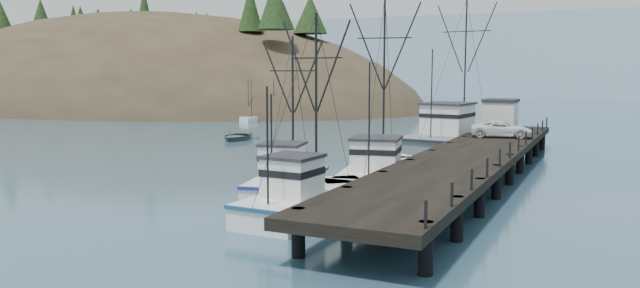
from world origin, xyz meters
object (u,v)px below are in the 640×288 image
object	(u,v)px
trawler_near	(307,199)
work_vessel	(457,138)
pickup_truck	(501,129)
pier	(470,157)
trawler_mid	(289,181)
pier_shed	(500,114)
trawler_far	(380,172)
motorboat	(237,140)

from	to	relation	value
trawler_near	work_vessel	xyz separation A→B (m)	(1.17, 28.58, 0.41)
work_vessel	trawler_near	bearing A→B (deg)	-92.35
work_vessel	pickup_truck	bearing A→B (deg)	-45.24
trawler_near	pier	bearing A→B (deg)	67.24
trawler_mid	pier_shed	size ratio (longest dim) A/B	3.07
trawler_far	pier_shed	distance (m)	21.89
pier_shed	work_vessel	bearing A→B (deg)	-142.04
trawler_far	motorboat	world-z (taller)	trawler_far
trawler_mid	work_vessel	xyz separation A→B (m)	(4.45, 24.40, 0.41)
pickup_truck	motorboat	xyz separation A→B (m)	(-28.27, 4.23, -2.68)
pier_shed	pickup_truck	xyz separation A→B (m)	(1.30, -7.42, -0.74)
pier_shed	motorboat	world-z (taller)	pier_shed
trawler_far	pier_shed	world-z (taller)	trawler_far
work_vessel	pickup_truck	world-z (taller)	work_vessel
pier	work_vessel	size ratio (longest dim) A/B	2.49
trawler_near	trawler_mid	bearing A→B (deg)	128.08
trawler_near	pier_shed	bearing A→B (deg)	81.65
pier_shed	motorboat	bearing A→B (deg)	-173.24
trawler_mid	pickup_truck	size ratio (longest dim) A/B	2.01
pier	trawler_far	distance (m)	6.18
trawler_mid	trawler_far	world-z (taller)	trawler_far
trawler_far	pickup_truck	xyz separation A→B (m)	(5.46, 13.91, 1.86)
pier_shed	pickup_truck	size ratio (longest dim) A/B	0.66
work_vessel	pier_shed	bearing A→B (deg)	37.96
trawler_mid	motorboat	size ratio (longest dim) A/B	1.80
trawler_near	pickup_truck	xyz separation A→B (m)	(5.89, 23.83, 1.86)
work_vessel	pickup_truck	distance (m)	6.85
trawler_near	motorboat	size ratio (longest dim) A/B	1.96
trawler_mid	motorboat	bearing A→B (deg)	128.66
pickup_truck	pier_shed	bearing A→B (deg)	-2.27
motorboat	pier	bearing A→B (deg)	-38.32
pier_shed	pier	bearing A→B (deg)	-86.92
motorboat	work_vessel	bearing A→B (deg)	-9.12
pier	pickup_truck	distance (m)	10.63
trawler_mid	motorboat	distance (m)	30.59
work_vessel	pier_shed	size ratio (longest dim) A/B	5.52
pickup_truck	motorboat	world-z (taller)	pickup_truck
trawler_mid	pier_shed	distance (m)	28.31
motorboat	trawler_far	bearing A→B (deg)	-48.89
pier	pier_shed	size ratio (longest dim) A/B	13.75
trawler_near	pier_shed	xyz separation A→B (m)	(4.59, 31.25, 2.60)
pier	trawler_near	size ratio (longest dim) A/B	4.12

